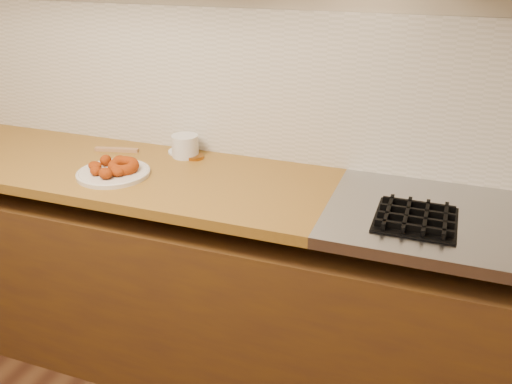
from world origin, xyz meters
TOP-DOWN VIEW (x-y plane):
  - wall_back at (0.00, 2.00)m, footprint 4.00×0.02m
  - base_cabinet at (0.00, 1.69)m, footprint 3.60×0.60m
  - butcher_block at (-0.65, 1.69)m, footprint 2.30×0.62m
  - backsplash at (0.00, 1.99)m, footprint 3.60×0.02m
  - donut_plate at (-0.34, 1.60)m, footprint 0.28×0.28m
  - ring_donut at (-0.31, 1.62)m, footprint 0.17×0.17m
  - fried_dough_chunks at (-0.36, 1.59)m, footprint 0.18×0.21m
  - plastic_tub at (-0.17, 1.89)m, footprint 0.14×0.14m
  - tub_lid at (-0.21, 1.93)m, footprint 0.17×0.17m
  - brass_jar_lid at (-0.13, 1.88)m, footprint 0.09×0.09m
  - wooden_utensil at (-0.48, 1.84)m, footprint 0.19×0.07m

SIDE VIEW (x-z plane):
  - base_cabinet at x=0.00m, z-range 0.00..0.77m
  - butcher_block at x=-0.65m, z-range 0.86..0.90m
  - tub_lid at x=-0.21m, z-range 0.90..0.91m
  - brass_jar_lid at x=-0.13m, z-range 0.90..0.91m
  - wooden_utensil at x=-0.48m, z-range 0.90..0.91m
  - donut_plate at x=-0.34m, z-range 0.90..0.92m
  - fried_dough_chunks at x=-0.36m, z-range 0.91..0.96m
  - ring_donut at x=-0.31m, z-range 0.91..0.96m
  - plastic_tub at x=-0.17m, z-range 0.90..0.99m
  - backsplash at x=0.00m, z-range 0.90..1.50m
  - wall_back at x=0.00m, z-range 0.00..2.70m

